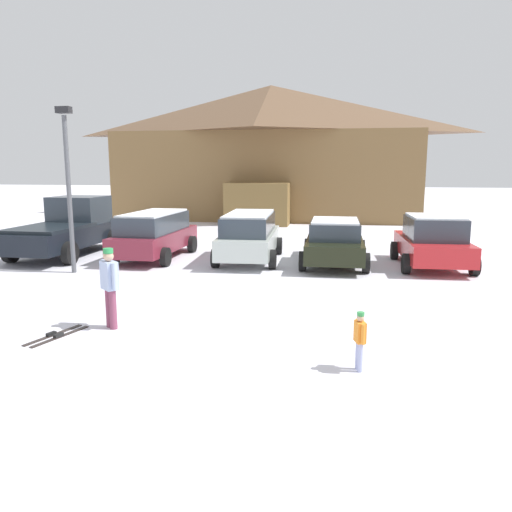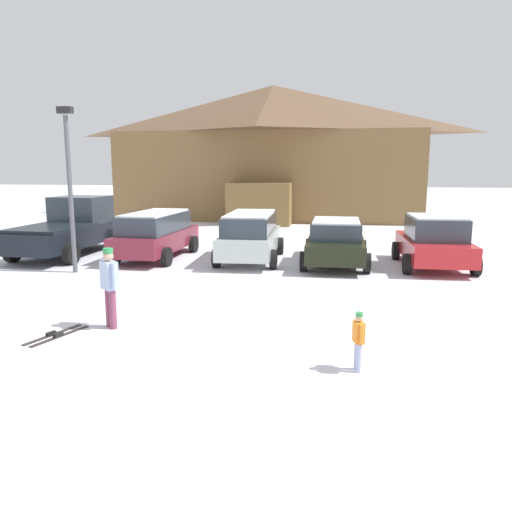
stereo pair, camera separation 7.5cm
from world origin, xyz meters
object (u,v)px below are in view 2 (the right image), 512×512
at_px(parked_silver_wagon, 250,235).
at_px(pair_of_skis, 56,335).
at_px(parked_red_sedan, 434,242).
at_px(parked_black_sedan, 336,241).
at_px(lamp_post, 70,181).
at_px(skier_child_in_orange_jacket, 358,338).
at_px(pickup_truck, 70,228).
at_px(skier_adult_in_blue_parka, 110,283).
at_px(parked_maroon_van, 156,233).
at_px(ski_lodge, 273,151).

height_order(parked_silver_wagon, pair_of_skis, parked_silver_wagon).
relative_size(parked_red_sedan, pair_of_skis, 2.93).
relative_size(parked_black_sedan, lamp_post, 0.93).
bearing_deg(pair_of_skis, parked_black_sedan, 58.14).
bearing_deg(skier_child_in_orange_jacket, parked_silver_wagon, 110.81).
distance_m(parked_silver_wagon, pickup_truck, 6.97).
bearing_deg(parked_silver_wagon, skier_adult_in_blue_parka, -100.30).
xyz_separation_m(parked_silver_wagon, parked_black_sedan, (2.98, -0.13, -0.13)).
distance_m(parked_maroon_van, parked_red_sedan, 9.65).
bearing_deg(skier_adult_in_blue_parka, parked_maroon_van, 104.66).
height_order(pickup_truck, pair_of_skis, pickup_truck).
relative_size(skier_child_in_orange_jacket, pair_of_skis, 0.70).
distance_m(pair_of_skis, lamp_post, 6.92).
height_order(parked_black_sedan, lamp_post, lamp_post).
relative_size(parked_red_sedan, skier_child_in_orange_jacket, 4.20).
xyz_separation_m(parked_silver_wagon, parked_red_sedan, (6.18, -0.15, -0.05)).
height_order(ski_lodge, parked_black_sedan, ski_lodge).
bearing_deg(parked_maroon_van, ski_lodge, 83.65).
xyz_separation_m(parked_black_sedan, lamp_post, (-8.07, -2.82, 2.08)).
xyz_separation_m(ski_lodge, pair_of_skis, (-0.66, -25.23, -4.33)).
bearing_deg(lamp_post, parked_maroon_van, 60.52).
relative_size(parked_silver_wagon, parked_red_sedan, 1.13).
xyz_separation_m(skier_adult_in_blue_parka, lamp_post, (-3.65, 4.96, 1.93)).
xyz_separation_m(skier_adult_in_blue_parka, skier_child_in_orange_jacket, (4.97, -1.38, -0.38)).
bearing_deg(parked_black_sedan, ski_lodge, 105.32).
height_order(parked_maroon_van, parked_black_sedan, parked_maroon_van).
height_order(parked_red_sedan, skier_child_in_orange_jacket, parked_red_sedan).
relative_size(ski_lodge, parked_black_sedan, 4.12).
xyz_separation_m(parked_maroon_van, lamp_post, (-1.61, -2.84, 1.96)).
bearing_deg(pickup_truck, pair_of_skis, -61.61).
relative_size(parked_silver_wagon, skier_adult_in_blue_parka, 2.81).
distance_m(skier_child_in_orange_jacket, pair_of_skis, 5.87).
bearing_deg(pair_of_skis, parked_red_sedan, 44.94).
xyz_separation_m(ski_lodge, parked_black_sedan, (4.60, -16.77, -3.56)).
bearing_deg(skier_child_in_orange_jacket, pickup_truck, 138.21).
distance_m(ski_lodge, skier_child_in_orange_jacket, 26.71).
height_order(skier_child_in_orange_jacket, pair_of_skis, skier_child_in_orange_jacket).
height_order(ski_lodge, parked_maroon_van, ski_lodge).
relative_size(parked_black_sedan, skier_adult_in_blue_parka, 2.81).
relative_size(skier_child_in_orange_jacket, lamp_post, 0.20).
height_order(parked_silver_wagon, lamp_post, lamp_post).
bearing_deg(skier_adult_in_blue_parka, parked_black_sedan, 60.39).
xyz_separation_m(skier_child_in_orange_jacket, lamp_post, (-8.61, 6.34, 2.31)).
bearing_deg(skier_adult_in_blue_parka, ski_lodge, 90.41).
xyz_separation_m(parked_maroon_van, pair_of_skis, (1.20, -8.49, -0.89)).
height_order(ski_lodge, lamp_post, ski_lodge).
distance_m(parked_red_sedan, pickup_truck, 13.15).
bearing_deg(skier_adult_in_blue_parka, lamp_post, 126.36).
bearing_deg(parked_black_sedan, parked_silver_wagon, 177.55).
height_order(parked_maroon_van, pickup_truck, pickup_truck).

